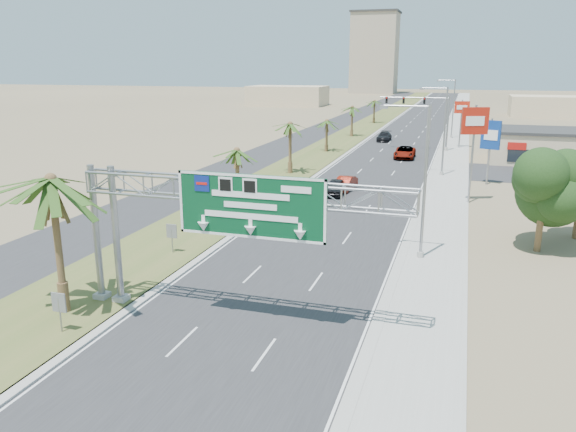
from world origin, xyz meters
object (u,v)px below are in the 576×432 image
(car_left_lane, at_px, (335,187))
(car_mid_lane, at_px, (345,184))
(car_far, at_px, (384,137))
(pole_sign_blue, at_px, (491,137))
(palm_near, at_px, (51,180))
(store_building, at_px, (563,147))
(signal_mast, at_px, (434,118))
(sign_gantry, at_px, (223,201))
(car_right_lane, at_px, (405,153))
(pole_sign_red_far, at_px, (462,111))
(pole_sign_red_near, at_px, (475,127))

(car_left_lane, bearing_deg, car_mid_lane, 74.44)
(car_left_lane, relative_size, car_far, 0.85)
(car_far, relative_size, pole_sign_blue, 0.75)
(palm_near, xyz_separation_m, car_mid_lane, (7.70, 32.88, -6.22))
(store_building, bearing_deg, pole_sign_blue, -118.96)
(signal_mast, bearing_deg, sign_gantry, -95.74)
(car_left_lane, bearing_deg, palm_near, -105.76)
(car_right_lane, bearing_deg, car_far, 105.28)
(car_mid_lane, height_order, car_right_lane, car_right_lane)
(sign_gantry, relative_size, car_left_lane, 3.81)
(car_left_lane, bearing_deg, signal_mast, 75.26)
(sign_gantry, bearing_deg, store_building, 67.64)
(palm_near, xyz_separation_m, pole_sign_red_far, (18.20, 68.09, -1.24))
(palm_near, xyz_separation_m, car_left_lane, (7.20, 30.71, -6.18))
(pole_sign_red_near, bearing_deg, palm_near, -122.23)
(sign_gantry, xyz_separation_m, pole_sign_red_far, (10.06, 66.16, -0.37))
(store_building, relative_size, pole_sign_red_far, 2.47)
(car_mid_lane, bearing_deg, car_right_lane, 87.84)
(car_left_lane, distance_m, pole_sign_red_far, 39.27)
(palm_near, distance_m, car_right_lane, 56.88)
(pole_sign_red_near, bearing_deg, car_right_lane, 109.09)
(pole_sign_red_near, height_order, pole_sign_red_far, pole_sign_red_near)
(pole_sign_red_near, bearing_deg, car_far, 108.11)
(signal_mast, bearing_deg, car_left_lane, -102.17)
(palm_near, xyz_separation_m, car_right_lane, (11.30, 55.41, -6.13))
(signal_mast, bearing_deg, pole_sign_blue, -73.15)
(store_building, height_order, car_right_lane, store_building)
(pole_sign_red_near, distance_m, pole_sign_red_far, 36.93)
(signal_mast, height_order, pole_sign_red_far, signal_mast)
(store_building, bearing_deg, car_mid_lane, -133.09)
(sign_gantry, height_order, palm_near, palm_near)
(pole_sign_red_far, bearing_deg, car_far, 158.64)
(sign_gantry, relative_size, pole_sign_red_far, 2.30)
(signal_mast, distance_m, pole_sign_blue, 24.57)
(signal_mast, xyz_separation_m, pole_sign_blue, (7.12, -23.51, 0.19))
(sign_gantry, bearing_deg, car_right_lane, 86.62)
(car_mid_lane, height_order, pole_sign_blue, pole_sign_blue)
(sign_gantry, distance_m, car_left_lane, 29.29)
(car_left_lane, height_order, car_right_lane, car_right_lane)
(car_right_lane, bearing_deg, car_mid_lane, -100.52)
(car_left_lane, bearing_deg, pole_sign_red_far, 71.03)
(pole_sign_red_near, xyz_separation_m, pole_sign_blue, (1.82, 9.25, -1.96))
(car_right_lane, relative_size, pole_sign_red_near, 0.65)
(car_far, bearing_deg, car_right_lane, -74.04)
(sign_gantry, height_order, car_left_lane, sign_gantry)
(sign_gantry, relative_size, car_mid_lane, 3.90)
(pole_sign_blue, bearing_deg, palm_near, -117.98)
(sign_gantry, relative_size, palm_near, 2.01)
(palm_near, bearing_deg, car_left_lane, 76.81)
(signal_mast, height_order, pole_sign_blue, signal_mast)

